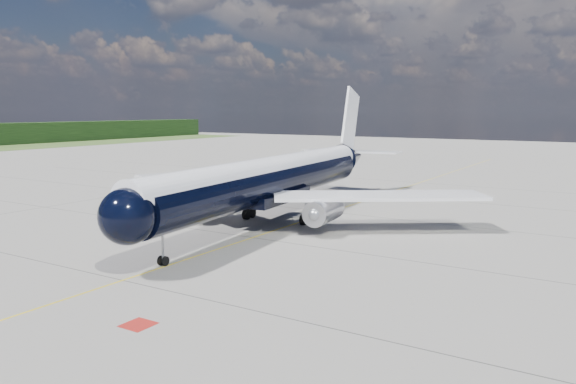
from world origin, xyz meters
name	(u,v)px	position (x,y,z in m)	size (l,w,h in m)	color
ground	(350,206)	(0.00, 30.00, 0.00)	(320.00, 320.00, 0.00)	gray
taxiway_centerline	(331,212)	(0.00, 25.00, 0.00)	(0.16, 160.00, 0.01)	#DCBD0B
red_marking	(138,325)	(6.80, -10.00, 0.00)	(1.60, 1.60, 0.01)	maroon
main_airliner	(276,178)	(-2.22, 17.25, 4.49)	(40.94, 50.09, 14.47)	black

